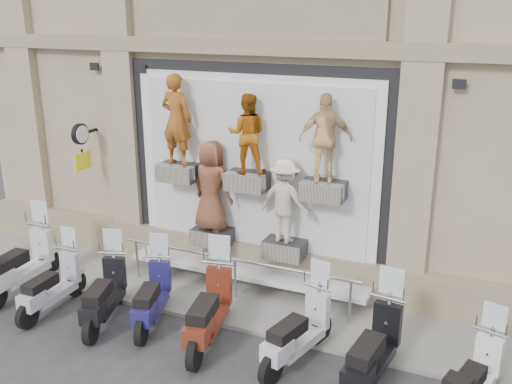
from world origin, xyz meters
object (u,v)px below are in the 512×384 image
scooter_f (208,298)px  scooter_h (374,337)px  guard_rail (235,280)px  scooter_c (50,275)px  scooter_d (103,283)px  clock_sign_bracket (81,141)px  scooter_e (151,286)px  scooter_b (19,253)px  scooter_i (476,368)px  scooter_g (298,319)px

scooter_f → scooter_h: 2.83m
guard_rail → scooter_f: 1.59m
scooter_c → scooter_d: 1.18m
clock_sign_bracket → scooter_e: clock_sign_bracket is taller
scooter_e → clock_sign_bracket: bearing=130.3°
guard_rail → scooter_e: size_ratio=2.68×
scooter_b → scooter_f: bearing=-5.5°
clock_sign_bracket → scooter_d: bearing=-46.2°
scooter_h → scooter_i: bearing=6.7°
scooter_e → scooter_h: 4.08m
guard_rail → scooter_b: scooter_b is taller
scooter_d → scooter_h: scooter_h is taller
scooter_b → scooter_g: 5.94m
clock_sign_bracket → scooter_f: bearing=-25.7°
clock_sign_bracket → scooter_c: size_ratio=0.55×
scooter_e → scooter_g: scooter_g is taller
scooter_b → scooter_c: size_ratio=1.16×
scooter_f → scooter_c: bearing=173.0°
scooter_c → scooter_i: size_ratio=1.01×
scooter_g → clock_sign_bracket: bearing=175.7°
scooter_e → scooter_i: 5.53m
guard_rail → scooter_b: 4.37m
scooter_d → scooter_b: bearing=155.4°
scooter_e → guard_rail: bearing=36.3°
scooter_c → clock_sign_bracket: bearing=109.9°
scooter_c → scooter_d: scooter_d is taller
scooter_c → scooter_h: (6.08, 0.16, 0.11)m
guard_rail → scooter_g: 2.36m
clock_sign_bracket → scooter_g: size_ratio=0.52×
scooter_b → guard_rail: bearing=14.9°
guard_rail → scooter_h: size_ratio=2.40×
guard_rail → clock_sign_bracket: (-3.90, 0.47, 2.34)m
scooter_b → scooter_h: (7.18, -0.19, -0.02)m
scooter_b → scooter_d: size_ratio=1.10×
scooter_d → scooter_h: (4.90, 0.09, 0.06)m
scooter_b → scooter_h: size_ratio=1.02×
scooter_b → scooter_d: bearing=-10.9°
scooter_c → scooter_i: 7.53m
scooter_d → scooter_f: 2.08m
scooter_d → scooter_h: 4.90m
scooter_d → scooter_f: bearing=-13.4°
scooter_b → scooter_f: 4.35m
scooter_d → scooter_f: (2.08, 0.15, 0.07)m
clock_sign_bracket → scooter_i: clock_sign_bracket is taller
scooter_c → scooter_f: bearing=2.1°
scooter_h → scooter_i: size_ratio=1.16×
scooter_c → scooter_g: scooter_g is taller
scooter_f → scooter_i: size_ratio=1.17×
scooter_c → scooter_g: size_ratio=0.94×
scooter_c → scooter_e: scooter_e is taller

